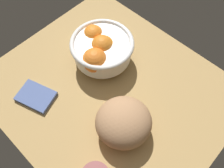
% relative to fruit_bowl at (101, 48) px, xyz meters
% --- Properties ---
extents(ground_plane, '(0.75, 0.66, 0.03)m').
position_rel_fruit_bowl_xyz_m(ground_plane, '(-0.10, 0.07, -0.08)').
color(ground_plane, tan).
extents(fruit_bowl, '(0.21, 0.21, 0.12)m').
position_rel_fruit_bowl_xyz_m(fruit_bowl, '(0.00, 0.00, 0.00)').
color(fruit_bowl, white).
rests_on(fruit_bowl, ground).
extents(bread_loaf, '(0.22, 0.22, 0.11)m').
position_rel_fruit_bowl_xyz_m(bread_loaf, '(-0.23, 0.14, -0.01)').
color(bread_loaf, tan).
rests_on(bread_loaf, ground).
extents(napkin_folded, '(0.13, 0.11, 0.01)m').
position_rel_fruit_bowl_xyz_m(napkin_folded, '(0.05, 0.25, -0.06)').
color(napkin_folded, '#50649A').
rests_on(napkin_folded, ground).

